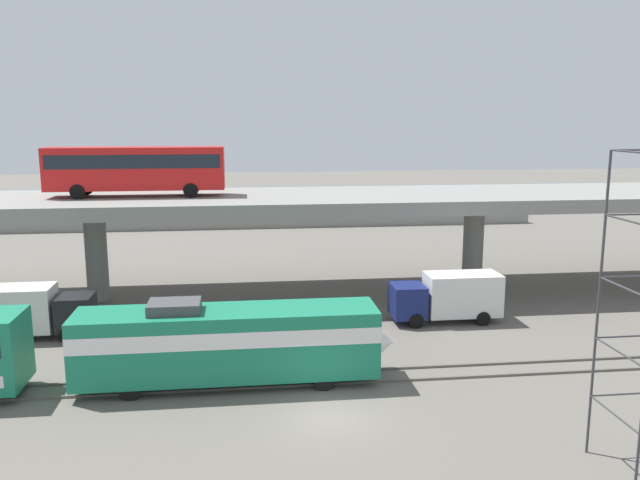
{
  "coord_description": "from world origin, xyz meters",
  "views": [
    {
      "loc": [
        -3.52,
        -25.69,
        12.54
      ],
      "look_at": [
        2.25,
        21.29,
        3.67
      ],
      "focal_mm": 36.42,
      "sensor_mm": 36.0,
      "label": 1
    }
  ],
  "objects_px": {
    "parked_car_0": "(312,203)",
    "parked_car_5": "(376,205)",
    "transit_bus_on_overpass": "(136,167)",
    "service_truck_east": "(448,296)",
    "parked_car_4": "(204,203)",
    "service_truck_west": "(29,310)",
    "parked_car_1": "(136,208)",
    "parked_car_2": "(75,204)",
    "train_locomotive": "(243,340)",
    "parked_car_3": "(405,202)"
  },
  "relations": [
    {
      "from": "parked_car_0",
      "to": "parked_car_5",
      "type": "bearing_deg",
      "value": -19.99
    },
    {
      "from": "transit_bus_on_overpass",
      "to": "service_truck_east",
      "type": "height_order",
      "value": "transit_bus_on_overpass"
    },
    {
      "from": "parked_car_4",
      "to": "transit_bus_on_overpass",
      "type": "bearing_deg",
      "value": -93.78
    },
    {
      "from": "service_truck_west",
      "to": "parked_car_5",
      "type": "distance_m",
      "value": 49.26
    },
    {
      "from": "parked_car_1",
      "to": "parked_car_2",
      "type": "height_order",
      "value": "same"
    },
    {
      "from": "train_locomotive",
      "to": "parked_car_5",
      "type": "bearing_deg",
      "value": 70.98
    },
    {
      "from": "parked_car_2",
      "to": "parked_car_5",
      "type": "distance_m",
      "value": 37.53
    },
    {
      "from": "transit_bus_on_overpass",
      "to": "service_truck_east",
      "type": "relative_size",
      "value": 1.76
    },
    {
      "from": "service_truck_east",
      "to": "parked_car_2",
      "type": "distance_m",
      "value": 56.5
    },
    {
      "from": "train_locomotive",
      "to": "parked_car_2",
      "type": "bearing_deg",
      "value": 110.84
    },
    {
      "from": "service_truck_west",
      "to": "transit_bus_on_overpass",
      "type": "bearing_deg",
      "value": 57.05
    },
    {
      "from": "service_truck_east",
      "to": "parked_car_1",
      "type": "distance_m",
      "value": 48.43
    },
    {
      "from": "parked_car_4",
      "to": "parked_car_3",
      "type": "bearing_deg",
      "value": -3.89
    },
    {
      "from": "train_locomotive",
      "to": "parked_car_0",
      "type": "distance_m",
      "value": 51.68
    },
    {
      "from": "service_truck_west",
      "to": "parked_car_3",
      "type": "xyz_separation_m",
      "value": [
        33.22,
        42.91,
        0.41
      ]
    },
    {
      "from": "parked_car_2",
      "to": "parked_car_5",
      "type": "relative_size",
      "value": 1.1
    },
    {
      "from": "parked_car_1",
      "to": "parked_car_5",
      "type": "distance_m",
      "value": 29.1
    },
    {
      "from": "transit_bus_on_overpass",
      "to": "parked_car_4",
      "type": "xyz_separation_m",
      "value": [
        2.42,
        36.55,
        -7.25
      ]
    },
    {
      "from": "service_truck_west",
      "to": "parked_car_4",
      "type": "relative_size",
      "value": 1.61
    },
    {
      "from": "parked_car_0",
      "to": "parked_car_1",
      "type": "relative_size",
      "value": 1.01
    },
    {
      "from": "service_truck_east",
      "to": "parked_car_0",
      "type": "relative_size",
      "value": 1.64
    },
    {
      "from": "parked_car_5",
      "to": "parked_car_1",
      "type": "bearing_deg",
      "value": -2.73
    },
    {
      "from": "parked_car_5",
      "to": "service_truck_west",
      "type": "bearing_deg",
      "value": 54.12
    },
    {
      "from": "transit_bus_on_overpass",
      "to": "parked_car_3",
      "type": "bearing_deg",
      "value": 51.21
    },
    {
      "from": "train_locomotive",
      "to": "parked_car_0",
      "type": "relative_size",
      "value": 3.66
    },
    {
      "from": "parked_car_5",
      "to": "service_truck_east",
      "type": "bearing_deg",
      "value": 84.59
    },
    {
      "from": "parked_car_0",
      "to": "parked_car_5",
      "type": "height_order",
      "value": "same"
    },
    {
      "from": "transit_bus_on_overpass",
      "to": "parked_car_5",
      "type": "relative_size",
      "value": 2.96
    },
    {
      "from": "parked_car_3",
      "to": "train_locomotive",
      "type": "bearing_deg",
      "value": 67.72
    },
    {
      "from": "parked_car_0",
      "to": "parked_car_5",
      "type": "relative_size",
      "value": 1.02
    },
    {
      "from": "transit_bus_on_overpass",
      "to": "parked_car_3",
      "type": "xyz_separation_m",
      "value": [
        27.98,
        34.82,
        -7.25
      ]
    },
    {
      "from": "parked_car_3",
      "to": "parked_car_4",
      "type": "bearing_deg",
      "value": -3.89
    },
    {
      "from": "train_locomotive",
      "to": "parked_car_4",
      "type": "distance_m",
      "value": 53.06
    },
    {
      "from": "parked_car_4",
      "to": "train_locomotive",
      "type": "bearing_deg",
      "value": -85.0
    },
    {
      "from": "parked_car_1",
      "to": "parked_car_5",
      "type": "relative_size",
      "value": 1.02
    },
    {
      "from": "train_locomotive",
      "to": "parked_car_4",
      "type": "height_order",
      "value": "train_locomotive"
    },
    {
      "from": "parked_car_0",
      "to": "parked_car_5",
      "type": "xyz_separation_m",
      "value": [
        7.63,
        -2.78,
        -0.0
      ]
    },
    {
      "from": "train_locomotive",
      "to": "parked_car_2",
      "type": "distance_m",
      "value": 57.61
    },
    {
      "from": "service_truck_west",
      "to": "parked_car_1",
      "type": "relative_size",
      "value": 1.65
    },
    {
      "from": "parked_car_0",
      "to": "parked_car_1",
      "type": "bearing_deg",
      "value": -176.29
    },
    {
      "from": "service_truck_east",
      "to": "train_locomotive",
      "type": "bearing_deg",
      "value": 32.65
    },
    {
      "from": "parked_car_0",
      "to": "parked_car_1",
      "type": "distance_m",
      "value": 21.49
    },
    {
      "from": "parked_car_0",
      "to": "parked_car_4",
      "type": "xyz_separation_m",
      "value": [
        -13.58,
        1.96,
        -0.0
      ]
    },
    {
      "from": "parked_car_1",
      "to": "parked_car_3",
      "type": "distance_m",
      "value": 33.46
    },
    {
      "from": "transit_bus_on_overpass",
      "to": "parked_car_1",
      "type": "relative_size",
      "value": 2.91
    },
    {
      "from": "transit_bus_on_overpass",
      "to": "parked_car_4",
      "type": "bearing_deg",
      "value": 86.22
    },
    {
      "from": "parked_car_5",
      "to": "parked_car_0",
      "type": "bearing_deg",
      "value": -19.99
    },
    {
      "from": "service_truck_east",
      "to": "parked_car_4",
      "type": "xyz_separation_m",
      "value": [
        -17.44,
        44.64,
        0.41
      ]
    },
    {
      "from": "train_locomotive",
      "to": "service_truck_west",
      "type": "xyz_separation_m",
      "value": [
        -12.28,
        8.21,
        -0.56
      ]
    },
    {
      "from": "train_locomotive",
      "to": "service_truck_west",
      "type": "height_order",
      "value": "train_locomotive"
    }
  ]
}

